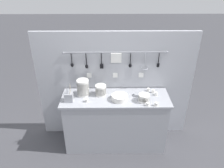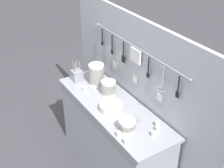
{
  "view_description": "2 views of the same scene",
  "coord_description": "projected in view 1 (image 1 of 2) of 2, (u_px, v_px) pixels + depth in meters",
  "views": [
    {
      "loc": [
        -0.07,
        -2.58,
        2.49
      ],
      "look_at": [
        -0.05,
        -0.02,
        1.07
      ],
      "focal_mm": 35.0,
      "sensor_mm": 36.0,
      "label": 1
    },
    {
      "loc": [
        2.14,
        -1.37,
        2.65
      ],
      "look_at": [
        0.03,
        -0.04,
        1.12
      ],
      "focal_mm": 50.0,
      "sensor_mm": 36.0,
      "label": 2
    }
  ],
  "objects": [
    {
      "name": "bowl_stack_short_front",
      "position": [
        83.0,
        88.0,
        3.06
      ],
      "size": [
        0.17,
        0.17,
        0.23
      ],
      "color": "silver",
      "rests_on": "counter"
    },
    {
      "name": "steel_mixing_bowl",
      "position": [
        137.0,
        94.0,
        3.08
      ],
      "size": [
        0.1,
        0.1,
        0.04
      ],
      "color": "#93969E",
      "rests_on": "counter"
    },
    {
      "name": "cup_back_right",
      "position": [
        156.0,
        104.0,
        2.86
      ],
      "size": [
        0.04,
        0.04,
        0.05
      ],
      "color": "silver",
      "rests_on": "counter"
    },
    {
      "name": "cup_edge_far",
      "position": [
        148.0,
        104.0,
        2.86
      ],
      "size": [
        0.04,
        0.04,
        0.05
      ],
      "color": "silver",
      "rests_on": "counter"
    },
    {
      "name": "cutlery_caddy",
      "position": [
        69.0,
        97.0,
        2.95
      ],
      "size": [
        0.11,
        0.11,
        0.27
      ],
      "color": "#93969E",
      "rests_on": "counter"
    },
    {
      "name": "back_wall",
      "position": [
        115.0,
        86.0,
        3.3
      ],
      "size": [
        2.31,
        0.11,
        1.7
      ],
      "color": "#A8AAB2",
      "rests_on": "ground"
    },
    {
      "name": "counter",
      "position": [
        115.0,
        121.0,
        3.26
      ],
      "size": [
        1.51,
        0.51,
        0.84
      ],
      "color": "#9EA0A8",
      "rests_on": "ground"
    },
    {
      "name": "ground_plane",
      "position": [
        115.0,
        142.0,
        3.46
      ],
      "size": [
        20.0,
        20.0,
        0.0
      ],
      "primitive_type": "plane",
      "color": "#424247"
    },
    {
      "name": "cup_centre",
      "position": [
        156.0,
        94.0,
        3.09
      ],
      "size": [
        0.04,
        0.04,
        0.05
      ],
      "color": "silver",
      "rests_on": "counter"
    },
    {
      "name": "cup_beside_plates",
      "position": [
        153.0,
        91.0,
        3.15
      ],
      "size": [
        0.04,
        0.04,
        0.05
      ],
      "color": "silver",
      "rests_on": "counter"
    },
    {
      "name": "bowl_stack_back_corner",
      "position": [
        101.0,
        90.0,
        3.08
      ],
      "size": [
        0.15,
        0.15,
        0.15
      ],
      "color": "silver",
      "rests_on": "counter"
    },
    {
      "name": "cup_by_caddy",
      "position": [
        87.0,
        100.0,
        2.94
      ],
      "size": [
        0.04,
        0.04,
        0.05
      ],
      "color": "silver",
      "rests_on": "counter"
    },
    {
      "name": "cup_front_right",
      "position": [
        148.0,
        90.0,
        3.19
      ],
      "size": [
        0.04,
        0.04,
        0.05
      ],
      "color": "silver",
      "rests_on": "counter"
    },
    {
      "name": "plate_stack",
      "position": [
        120.0,
        97.0,
        2.98
      ],
      "size": [
        0.23,
        0.23,
        0.07
      ],
      "color": "silver",
      "rests_on": "counter"
    },
    {
      "name": "bowl_stack_nested_right",
      "position": [
        144.0,
        98.0,
        2.94
      ],
      "size": [
        0.15,
        0.15,
        0.1
      ],
      "color": "silver",
      "rests_on": "counter"
    }
  ]
}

